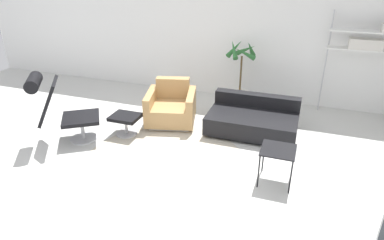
{
  "coord_description": "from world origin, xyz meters",
  "views": [
    {
      "loc": [
        1.74,
        -4.07,
        2.74
      ],
      "look_at": [
        0.22,
        0.27,
        0.55
      ],
      "focal_mm": 32.0,
      "sensor_mm": 36.0,
      "label": 1
    }
  ],
  "objects_px": {
    "shelf_unit": "(372,41)",
    "couch_low": "(253,120)",
    "armchair_red": "(171,108)",
    "side_table": "(278,153)",
    "potted_plant": "(240,81)",
    "ottoman": "(126,120)",
    "lounge_chair": "(57,104)"
  },
  "relations": [
    {
      "from": "potted_plant",
      "to": "side_table",
      "type": "bearing_deg",
      "value": -67.39
    },
    {
      "from": "lounge_chair",
      "to": "side_table",
      "type": "relative_size",
      "value": 2.3
    },
    {
      "from": "shelf_unit",
      "to": "couch_low",
      "type": "bearing_deg",
      "value": -144.45
    },
    {
      "from": "armchair_red",
      "to": "ottoman",
      "type": "bearing_deg",
      "value": 37.88
    },
    {
      "from": "lounge_chair",
      "to": "shelf_unit",
      "type": "xyz_separation_m",
      "value": [
        4.59,
        2.63,
        0.76
      ]
    },
    {
      "from": "side_table",
      "to": "lounge_chair",
      "type": "bearing_deg",
      "value": -179.64
    },
    {
      "from": "ottoman",
      "to": "shelf_unit",
      "type": "bearing_deg",
      "value": 28.79
    },
    {
      "from": "ottoman",
      "to": "lounge_chair",
      "type": "bearing_deg",
      "value": -146.07
    },
    {
      "from": "couch_low",
      "to": "side_table",
      "type": "height_order",
      "value": "couch_low"
    },
    {
      "from": "couch_low",
      "to": "potted_plant",
      "type": "xyz_separation_m",
      "value": [
        -0.48,
        1.12,
        0.29
      ]
    },
    {
      "from": "couch_low",
      "to": "ottoman",
      "type": "bearing_deg",
      "value": 21.82
    },
    {
      "from": "armchair_red",
      "to": "shelf_unit",
      "type": "xyz_separation_m",
      "value": [
        3.2,
        1.35,
        1.16
      ]
    },
    {
      "from": "side_table",
      "to": "couch_low",
      "type": "bearing_deg",
      "value": 112.15
    },
    {
      "from": "ottoman",
      "to": "couch_low",
      "type": "xyz_separation_m",
      "value": [
        2.01,
        0.82,
        -0.04
      ]
    },
    {
      "from": "armchair_red",
      "to": "couch_low",
      "type": "xyz_separation_m",
      "value": [
        1.47,
        0.11,
        -0.06
      ]
    },
    {
      "from": "couch_low",
      "to": "shelf_unit",
      "type": "bearing_deg",
      "value": -144.78
    },
    {
      "from": "lounge_chair",
      "to": "potted_plant",
      "type": "distance_m",
      "value": 3.46
    },
    {
      "from": "armchair_red",
      "to": "lounge_chair",
      "type": "bearing_deg",
      "value": 27.89
    },
    {
      "from": "potted_plant",
      "to": "shelf_unit",
      "type": "distance_m",
      "value": 2.4
    },
    {
      "from": "side_table",
      "to": "shelf_unit",
      "type": "bearing_deg",
      "value": 65.74
    },
    {
      "from": "ottoman",
      "to": "shelf_unit",
      "type": "distance_m",
      "value": 4.43
    },
    {
      "from": "lounge_chair",
      "to": "side_table",
      "type": "distance_m",
      "value": 3.43
    },
    {
      "from": "ottoman",
      "to": "armchair_red",
      "type": "height_order",
      "value": "armchair_red"
    },
    {
      "from": "armchair_red",
      "to": "couch_low",
      "type": "height_order",
      "value": "armchair_red"
    },
    {
      "from": "ottoman",
      "to": "couch_low",
      "type": "bearing_deg",
      "value": 22.15
    },
    {
      "from": "couch_low",
      "to": "potted_plant",
      "type": "bearing_deg",
      "value": -67.15
    },
    {
      "from": "couch_low",
      "to": "armchair_red",
      "type": "bearing_deg",
      "value": 3.99
    },
    {
      "from": "ottoman",
      "to": "potted_plant",
      "type": "xyz_separation_m",
      "value": [
        1.53,
        1.93,
        0.25
      ]
    },
    {
      "from": "couch_low",
      "to": "potted_plant",
      "type": "distance_m",
      "value": 1.25
    },
    {
      "from": "armchair_red",
      "to": "potted_plant",
      "type": "distance_m",
      "value": 1.59
    },
    {
      "from": "armchair_red",
      "to": "side_table",
      "type": "height_order",
      "value": "armchair_red"
    },
    {
      "from": "armchair_red",
      "to": "potted_plant",
      "type": "relative_size",
      "value": 0.75
    }
  ]
}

